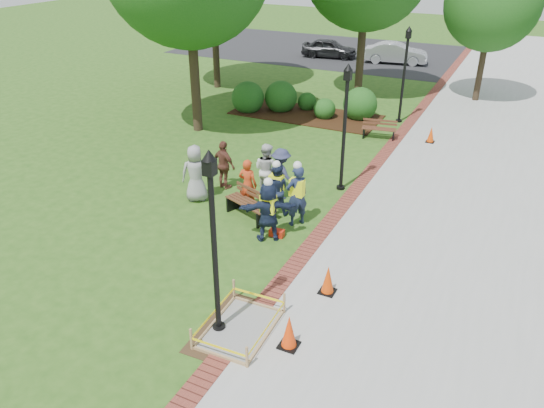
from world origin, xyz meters
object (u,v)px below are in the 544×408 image
at_px(bench_near, 248,209).
at_px(hivis_worker_c, 276,188).
at_px(hivis_worker_b, 297,194).
at_px(cone_front, 289,332).
at_px(hivis_worker_a, 268,210).
at_px(lamp_near, 213,232).
at_px(wet_concrete_pad, 240,322).

distance_m(bench_near, hivis_worker_c, 1.08).
bearing_deg(bench_near, hivis_worker_b, 10.07).
distance_m(bench_near, cone_front, 5.83).
xyz_separation_m(cone_front, hivis_worker_c, (-2.83, 5.26, 0.49)).
relative_size(hivis_worker_a, hivis_worker_b, 0.94).
xyz_separation_m(lamp_near, hivis_worker_b, (-0.38, 5.10, -1.48)).
bearing_deg(cone_front, hivis_worker_c, 118.29).
bearing_deg(cone_front, hivis_worker_a, 122.11).
height_order(wet_concrete_pad, bench_near, bench_near).
distance_m(wet_concrete_pad, bench_near, 5.21).
distance_m(lamp_near, hivis_worker_c, 5.79).
bearing_deg(lamp_near, hivis_worker_a, 100.65).
height_order(bench_near, hivis_worker_a, hivis_worker_a).
height_order(bench_near, hivis_worker_c, hivis_worker_c).
relative_size(cone_front, hivis_worker_a, 0.42).
xyz_separation_m(lamp_near, hivis_worker_c, (-1.21, 5.43, -1.59)).
bearing_deg(hivis_worker_c, hivis_worker_a, -72.66).
relative_size(wet_concrete_pad, hivis_worker_c, 1.33).
relative_size(cone_front, hivis_worker_b, 0.40).
xyz_separation_m(wet_concrete_pad, bench_near, (-2.32, 4.67, 0.04)).
distance_m(lamp_near, hivis_worker_b, 5.32).
distance_m(wet_concrete_pad, hivis_worker_a, 4.03).
xyz_separation_m(wet_concrete_pad, lamp_near, (-0.45, -0.16, 2.25)).
height_order(cone_front, hivis_worker_c, hivis_worker_c).
height_order(wet_concrete_pad, lamp_near, lamp_near).
bearing_deg(lamp_near, cone_front, 5.84).
height_order(wet_concrete_pad, cone_front, cone_front).
xyz_separation_m(bench_near, hivis_worker_b, (1.49, 0.26, 0.72)).
distance_m(bench_near, hivis_worker_b, 1.68).
bearing_deg(hivis_worker_c, wet_concrete_pad, -72.57).
bearing_deg(hivis_worker_b, hivis_worker_a, -107.36).
height_order(hivis_worker_b, hivis_worker_c, hivis_worker_b).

